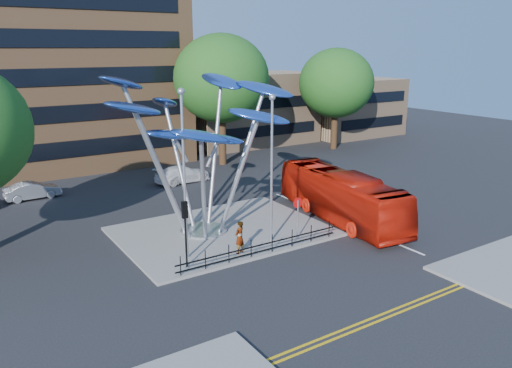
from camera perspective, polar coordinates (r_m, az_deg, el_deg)
ground at (r=26.20m, az=4.59°, el=-9.08°), size 120.00×120.00×0.00m
traffic_island at (r=30.30m, az=-3.86°, el=-5.44°), size 12.00×9.00×0.15m
double_yellow_near at (r=22.28m, az=14.29°, el=-14.20°), size 40.00×0.12×0.01m
double_yellow_far at (r=22.11m, az=14.87°, el=-14.49°), size 40.00×0.12×0.01m
low_building_near at (r=58.06m, az=-0.81°, el=8.62°), size 15.00×8.00×8.00m
low_building_far at (r=65.12m, az=10.76°, el=8.64°), size 12.00×8.00×7.00m
tree_right at (r=46.78m, az=-3.98°, el=11.92°), size 8.80×8.80×12.11m
tree_far at (r=55.00m, az=9.14°, el=11.30°), size 8.00×8.00×10.81m
leaf_sculpture at (r=28.72m, az=-6.65°, el=7.36°), size 12.72×9.54×9.51m
street_lamp_left at (r=25.13m, az=-8.27°, el=2.65°), size 0.36×0.36×8.80m
street_lamp_right at (r=27.18m, az=1.81°, el=3.20°), size 0.36×0.36×8.30m
traffic_light_island at (r=24.81m, az=-8.10°, el=-4.11°), size 0.28×0.18×3.42m
no_entry_sign_island at (r=28.53m, az=4.79°, el=-3.09°), size 0.60×0.10×2.45m
pedestrian_railing_front at (r=26.71m, az=0.66°, el=-7.24°), size 10.00×0.06×1.00m
red_bus at (r=32.51m, az=9.66°, el=-1.37°), size 4.17×11.62×3.17m
pedestrian at (r=26.71m, az=-1.90°, el=-6.11°), size 0.77×0.65×1.80m
parked_car_mid at (r=40.20m, az=-24.17°, el=-0.69°), size 3.92×1.50×1.28m
parked_car_right at (r=41.66m, az=-8.36°, el=1.12°), size 4.89×2.31×1.38m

